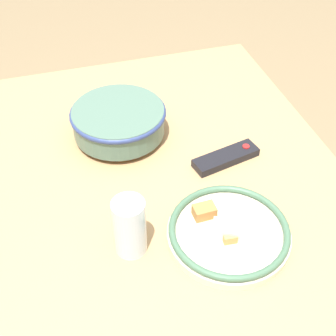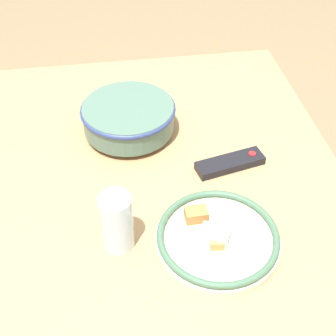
# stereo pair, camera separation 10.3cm
# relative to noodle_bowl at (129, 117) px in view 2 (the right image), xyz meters

# --- Properties ---
(dining_table) EXTENTS (1.20, 0.85, 0.74)m
(dining_table) POSITION_rel_noodle_bowl_xyz_m (0.24, 0.06, -0.14)
(dining_table) COLOR tan
(dining_table) RESTS_ON ground_plane
(noodle_bowl) EXTENTS (0.23, 0.23, 0.08)m
(noodle_bowl) POSITION_rel_noodle_bowl_xyz_m (0.00, 0.00, 0.00)
(noodle_bowl) COLOR #4C6B5B
(noodle_bowl) RESTS_ON dining_table
(food_plate) EXTENTS (0.25, 0.25, 0.04)m
(food_plate) POSITION_rel_noodle_bowl_xyz_m (0.38, 0.14, -0.03)
(food_plate) COLOR beige
(food_plate) RESTS_ON dining_table
(tv_remote) EXTENTS (0.08, 0.17, 0.02)m
(tv_remote) POSITION_rel_noodle_bowl_xyz_m (0.16, 0.22, -0.04)
(tv_remote) COLOR black
(tv_remote) RESTS_ON dining_table
(drinking_glass) EXTENTS (0.06, 0.06, 0.13)m
(drinking_glass) POSITION_rel_noodle_bowl_xyz_m (0.35, -0.05, 0.02)
(drinking_glass) COLOR silver
(drinking_glass) RESTS_ON dining_table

